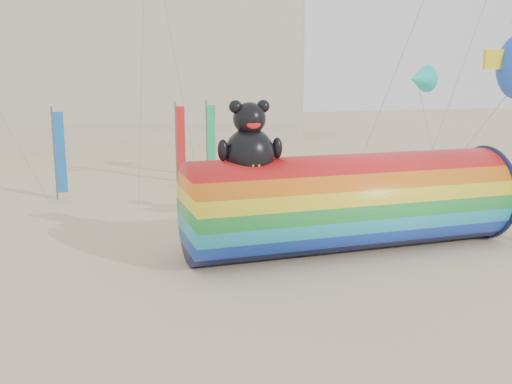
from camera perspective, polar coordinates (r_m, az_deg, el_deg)
name	(u,v)px	position (r m, az deg, el deg)	size (l,w,h in m)	color
ground	(256,264)	(21.33, -0.02, -7.19)	(160.00, 160.00, 0.00)	#CCB58C
hotel_building	(5,40)	(65.48, -23.83, 13.70)	(60.40, 15.40, 20.60)	#B7AD99
windsock_assembly	(349,200)	(22.93, 9.31, -0.76)	(13.22, 4.03, 6.09)	red
festival_banners	(155,144)	(36.33, -10.07, 4.76)	(10.29, 4.43, 5.20)	#59595E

